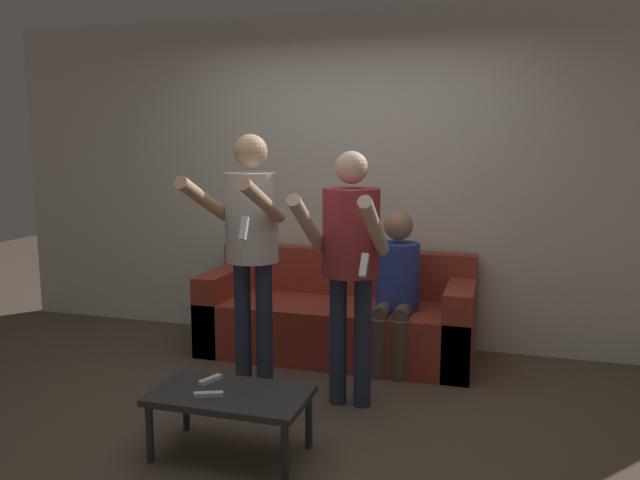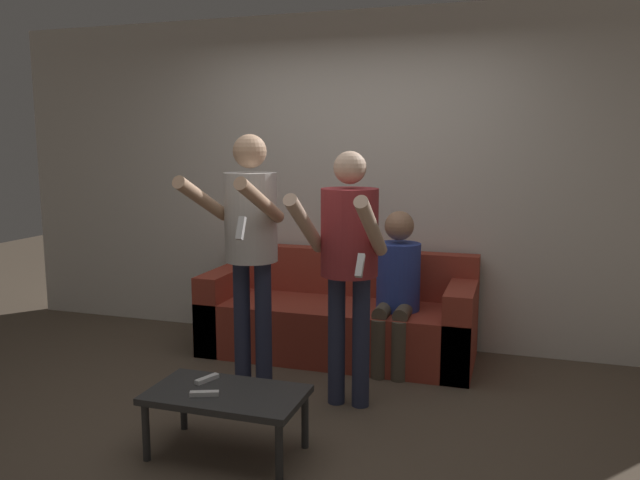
{
  "view_description": "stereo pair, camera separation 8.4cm",
  "coord_description": "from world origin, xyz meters",
  "px_view_note": "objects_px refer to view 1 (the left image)",
  "views": [
    {
      "loc": [
        1.18,
        -3.29,
        1.65
      ],
      "look_at": [
        -0.05,
        0.83,
        0.98
      ],
      "focal_mm": 35.0,
      "sensor_mm": 36.0,
      "label": 1
    },
    {
      "loc": [
        1.26,
        -3.26,
        1.65
      ],
      "look_at": [
        -0.05,
        0.83,
        0.98
      ],
      "focal_mm": 35.0,
      "sensor_mm": 36.0,
      "label": 2
    }
  ],
  "objects_px": {
    "couch": "(337,319)",
    "coffee_table": "(230,399)",
    "remote_near": "(208,394)",
    "person_standing_right": "(350,249)",
    "remote_far": "(210,380)",
    "person_standing_left": "(251,233)",
    "person_seated": "(396,282)"
  },
  "relations": [
    {
      "from": "couch",
      "to": "coffee_table",
      "type": "bearing_deg",
      "value": -93.96
    },
    {
      "from": "remote_near",
      "to": "person_standing_right",
      "type": "bearing_deg",
      "value": 59.1
    },
    {
      "from": "coffee_table",
      "to": "remote_far",
      "type": "relative_size",
      "value": 5.42
    },
    {
      "from": "person_standing_left",
      "to": "coffee_table",
      "type": "height_order",
      "value": "person_standing_left"
    },
    {
      "from": "person_standing_left",
      "to": "coffee_table",
      "type": "bearing_deg",
      "value": -75.43
    },
    {
      "from": "person_standing_left",
      "to": "person_standing_right",
      "type": "distance_m",
      "value": 0.66
    },
    {
      "from": "person_standing_left",
      "to": "remote_far",
      "type": "height_order",
      "value": "person_standing_left"
    },
    {
      "from": "couch",
      "to": "person_standing_right",
      "type": "relative_size",
      "value": 1.31
    },
    {
      "from": "person_seated",
      "to": "couch",
      "type": "bearing_deg",
      "value": 163.44
    },
    {
      "from": "remote_near",
      "to": "remote_far",
      "type": "distance_m",
      "value": 0.21
    },
    {
      "from": "couch",
      "to": "remote_near",
      "type": "height_order",
      "value": "couch"
    },
    {
      "from": "person_standing_right",
      "to": "couch",
      "type": "bearing_deg",
      "value": 109.5
    },
    {
      "from": "remote_near",
      "to": "couch",
      "type": "bearing_deg",
      "value": 83.61
    },
    {
      "from": "couch",
      "to": "coffee_table",
      "type": "distance_m",
      "value": 1.74
    },
    {
      "from": "remote_near",
      "to": "remote_far",
      "type": "height_order",
      "value": "same"
    },
    {
      "from": "couch",
      "to": "person_standing_right",
      "type": "bearing_deg",
      "value": -70.5
    },
    {
      "from": "person_seated",
      "to": "coffee_table",
      "type": "height_order",
      "value": "person_seated"
    },
    {
      "from": "person_standing_left",
      "to": "person_standing_right",
      "type": "height_order",
      "value": "person_standing_left"
    },
    {
      "from": "coffee_table",
      "to": "person_standing_left",
      "type": "bearing_deg",
      "value": 104.57
    },
    {
      "from": "person_seated",
      "to": "remote_near",
      "type": "bearing_deg",
      "value": -112.42
    },
    {
      "from": "coffee_table",
      "to": "remote_far",
      "type": "distance_m",
      "value": 0.2
    },
    {
      "from": "couch",
      "to": "person_seated",
      "type": "height_order",
      "value": "person_seated"
    },
    {
      "from": "coffee_table",
      "to": "remote_far",
      "type": "bearing_deg",
      "value": 148.65
    },
    {
      "from": "remote_far",
      "to": "coffee_table",
      "type": "bearing_deg",
      "value": -31.35
    },
    {
      "from": "couch",
      "to": "remote_far",
      "type": "height_order",
      "value": "couch"
    },
    {
      "from": "person_standing_left",
      "to": "remote_near",
      "type": "relative_size",
      "value": 11.21
    },
    {
      "from": "person_standing_right",
      "to": "remote_far",
      "type": "distance_m",
      "value": 1.14
    },
    {
      "from": "person_standing_right",
      "to": "coffee_table",
      "type": "height_order",
      "value": "person_standing_right"
    },
    {
      "from": "person_standing_right",
      "to": "person_seated",
      "type": "relative_size",
      "value": 1.38
    },
    {
      "from": "couch",
      "to": "coffee_table",
      "type": "relative_size",
      "value": 2.54
    },
    {
      "from": "remote_far",
      "to": "person_standing_right",
      "type": "bearing_deg",
      "value": 48.76
    },
    {
      "from": "remote_near",
      "to": "remote_far",
      "type": "xyz_separation_m",
      "value": [
        -0.08,
        0.19,
        0.0
      ]
    }
  ]
}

